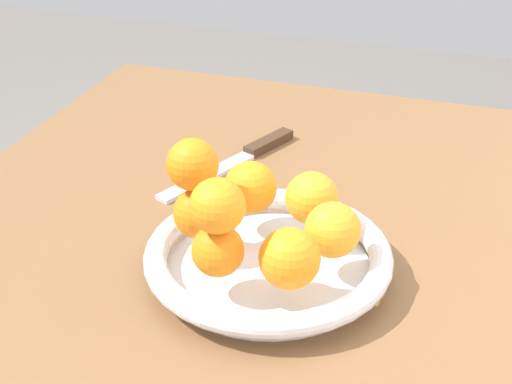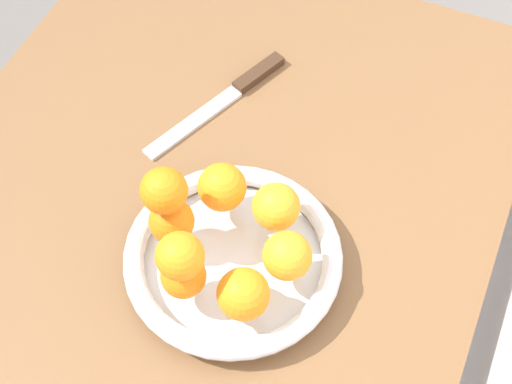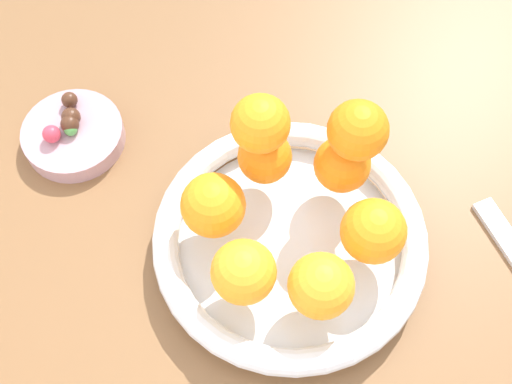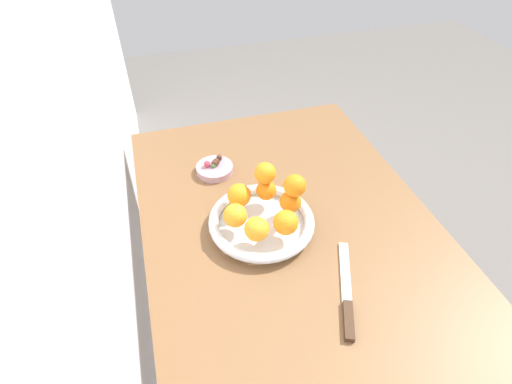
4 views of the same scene
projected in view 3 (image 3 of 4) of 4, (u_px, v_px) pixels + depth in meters
ground_plane at (303, 370)px, 1.33m from camera, size 6.00×6.00×0.00m
dining_table at (339, 242)px, 0.76m from camera, size 1.10×0.76×0.74m
fruit_bowl at (290, 240)px, 0.64m from camera, size 0.27×0.27×0.04m
candy_dish at (74, 135)px, 0.71m from camera, size 0.11×0.11×0.02m
orange_0 at (343, 164)px, 0.62m from camera, size 0.06×0.06×0.06m
orange_1 at (265, 157)px, 0.63m from camera, size 0.05×0.05×0.05m
orange_2 at (213, 205)px, 0.60m from camera, size 0.06×0.06×0.06m
orange_3 at (244, 272)px, 0.57m from camera, size 0.06×0.06×0.06m
orange_4 at (321, 286)px, 0.56m from camera, size 0.06×0.06×0.06m
orange_5 at (373, 231)px, 0.59m from camera, size 0.06×0.06×0.06m
orange_6 at (358, 130)px, 0.58m from camera, size 0.06×0.06×0.06m
orange_7 at (260, 124)px, 0.58m from camera, size 0.06×0.06×0.06m
candy_ball_0 at (70, 129)px, 0.69m from camera, size 0.01×0.01×0.01m
candy_ball_1 at (70, 100)px, 0.71m from camera, size 0.02×0.02×0.02m
candy_ball_2 at (52, 134)px, 0.68m from camera, size 0.02×0.02×0.02m
candy_ball_3 at (71, 117)px, 0.69m from camera, size 0.02×0.02×0.02m
candy_ball_4 at (70, 124)px, 0.69m from camera, size 0.02×0.02×0.02m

